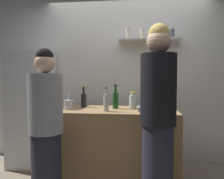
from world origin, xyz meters
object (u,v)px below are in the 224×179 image
person_blonde (158,119)px  baking_pan (152,108)px  wine_bottle_dark_glass (84,99)px  refrigerator (31,109)px  wine_bottle_pale_glass (106,102)px  utensil_holder (68,105)px  person_grey_hoodie (46,130)px  water_bottle_plastic (133,101)px  wine_bottle_green_glass (115,100)px

person_blonde → baking_pan: bearing=-143.8°
baking_pan → person_blonde: size_ratio=0.19×
wine_bottle_dark_glass → refrigerator: bearing=166.1°
person_blonde → wine_bottle_pale_glass: bearing=-94.0°
wine_bottle_dark_glass → utensil_holder: bearing=-120.4°
wine_bottle_pale_glass → person_grey_hoodie: (-0.55, -0.47, -0.23)m
wine_bottle_dark_glass → water_bottle_plastic: size_ratio=1.33×
baking_pan → person_grey_hoodie: bearing=-151.3°
wine_bottle_green_glass → water_bottle_plastic: 0.22m
wine_bottle_pale_glass → refrigerator: bearing=155.6°
refrigerator → wine_bottle_green_glass: size_ratio=5.39×
refrigerator → water_bottle_plastic: size_ratio=7.65×
utensil_holder → person_blonde: bearing=-27.3°
refrigerator → utensil_holder: size_ratio=7.55×
refrigerator → utensil_holder: bearing=-32.0°
refrigerator → wine_bottle_dark_glass: refrigerator is taller
baking_pan → person_blonde: person_blonde is taller
person_blonde → refrigerator: bearing=-85.1°
water_bottle_plastic → wine_bottle_pale_glass: bearing=-140.2°
baking_pan → wine_bottle_pale_glass: wine_bottle_pale_glass is taller
person_blonde → person_grey_hoodie: 1.12m
wine_bottle_pale_glass → water_bottle_plastic: (0.31, 0.26, -0.01)m
wine_bottle_dark_glass → wine_bottle_pale_glass: bearing=-43.4°
refrigerator → water_bottle_plastic: bearing=-10.7°
wine_bottle_pale_glass → wine_bottle_green_glass: wine_bottle_green_glass is taller
refrigerator → person_blonde: 2.03m
water_bottle_plastic → refrigerator: bearing=169.3°
wine_bottle_green_glass → person_blonde: bearing=-55.5°
wine_bottle_pale_glass → wine_bottle_green_glass: (0.09, 0.25, 0.00)m
baking_pan → utensil_holder: (-1.03, -0.02, 0.03)m
utensil_holder → wine_bottle_pale_glass: 0.50m
utensil_holder → wine_bottle_pale_glass: size_ratio=0.77×
refrigerator → wine_bottle_dark_glass: 0.89m
wine_bottle_pale_glass → person_grey_hoodie: person_grey_hoodie is taller
baking_pan → water_bottle_plastic: 0.28m
wine_bottle_pale_glass → person_grey_hoodie: size_ratio=0.18×
refrigerator → baking_pan: refrigerator is taller
wine_bottle_pale_glass → water_bottle_plastic: wine_bottle_pale_glass is taller
wine_bottle_dark_glass → wine_bottle_green_glass: wine_bottle_green_glass is taller
baking_pan → wine_bottle_dark_glass: bearing=166.8°
refrigerator → person_blonde: person_blonde is taller
utensil_holder → wine_bottle_dark_glass: wine_bottle_dark_glass is taller
refrigerator → wine_bottle_dark_glass: (0.85, -0.21, 0.17)m
water_bottle_plastic → person_grey_hoodie: 1.15m
refrigerator → person_grey_hoodie: (0.66, -1.02, -0.05)m
refrigerator → wine_bottle_pale_glass: 1.33m
wine_bottle_green_glass → person_blonde: size_ratio=0.17×
utensil_holder → person_grey_hoodie: size_ratio=0.14×
utensil_holder → wine_bottle_green_glass: bearing=14.5°
utensil_holder → wine_bottle_pale_glass: bearing=-11.6°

